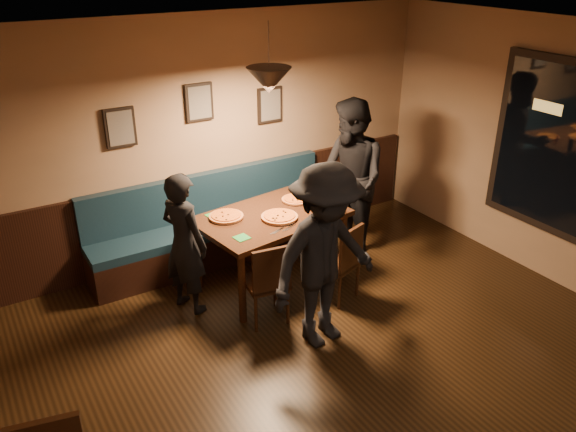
% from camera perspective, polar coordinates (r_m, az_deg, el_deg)
% --- Properties ---
extents(floor, '(7.00, 7.00, 0.00)m').
position_cam_1_polar(floor, '(4.84, 10.50, -20.29)').
color(floor, black).
rests_on(floor, ground).
extents(ceiling, '(7.00, 7.00, 0.00)m').
position_cam_1_polar(ceiling, '(3.47, 14.22, 14.19)').
color(ceiling, silver).
rests_on(ceiling, ground).
extents(wall_back, '(6.00, 0.00, 6.00)m').
position_cam_1_polar(wall_back, '(6.69, -8.66, 7.42)').
color(wall_back, '#8C704F').
rests_on(wall_back, ground).
extents(wainscot, '(5.88, 0.06, 1.00)m').
position_cam_1_polar(wainscot, '(6.99, -8.09, 0.33)').
color(wainscot, black).
rests_on(wainscot, ground).
extents(booth_bench, '(3.00, 0.60, 1.00)m').
position_cam_1_polar(booth_bench, '(6.77, -7.16, -0.50)').
color(booth_bench, '#0F232D').
rests_on(booth_bench, ground).
extents(picture_left, '(0.32, 0.04, 0.42)m').
position_cam_1_polar(picture_left, '(6.31, -16.31, 8.42)').
color(picture_left, black).
rests_on(picture_left, wall_back).
extents(picture_center, '(0.32, 0.04, 0.42)m').
position_cam_1_polar(picture_center, '(6.54, -8.82, 11.10)').
color(picture_center, black).
rests_on(picture_center, wall_back).
extents(picture_right, '(0.32, 0.04, 0.42)m').
position_cam_1_polar(picture_right, '(6.97, -1.82, 10.97)').
color(picture_right, black).
rests_on(picture_right, wall_back).
extents(pendant_lamp, '(0.44, 0.44, 0.25)m').
position_cam_1_polar(pendant_lamp, '(5.66, -1.90, 13.31)').
color(pendant_lamp, black).
rests_on(pendant_lamp, ceiling).
extents(dining_table, '(1.66, 1.20, 0.83)m').
position_cam_1_polar(dining_table, '(6.30, -1.66, -3.26)').
color(dining_table, black).
rests_on(dining_table, floor).
extents(chair_near_left, '(0.44, 0.44, 0.89)m').
position_cam_1_polar(chair_near_left, '(5.67, -2.25, -6.43)').
color(chair_near_left, black).
rests_on(chair_near_left, floor).
extents(chair_near_right, '(0.48, 0.48, 0.86)m').
position_cam_1_polar(chair_near_right, '(6.04, 4.85, -4.51)').
color(chair_near_right, black).
rests_on(chair_near_right, floor).
extents(diner_left, '(0.54, 0.64, 1.49)m').
position_cam_1_polar(diner_left, '(5.79, -10.23, -2.69)').
color(diner_left, black).
rests_on(diner_left, floor).
extents(diner_right, '(0.81, 0.99, 1.88)m').
position_cam_1_polar(diner_right, '(6.77, 6.21, 3.65)').
color(diner_right, black).
rests_on(diner_right, floor).
extents(diner_front, '(1.22, 0.80, 1.78)m').
position_cam_1_polar(diner_front, '(5.17, 3.67, -4.10)').
color(diner_front, black).
rests_on(diner_front, floor).
extents(pizza_a, '(0.43, 0.43, 0.04)m').
position_cam_1_polar(pizza_a, '(6.06, -6.15, -0.03)').
color(pizza_a, gold).
rests_on(pizza_a, dining_table).
extents(pizza_b, '(0.51, 0.51, 0.04)m').
position_cam_1_polar(pizza_b, '(6.01, -0.85, -0.07)').
color(pizza_b, orange).
rests_on(pizza_b, dining_table).
extents(pizza_c, '(0.41, 0.41, 0.04)m').
position_cam_1_polar(pizza_c, '(6.44, 0.77, 1.66)').
color(pizza_c, '#C75925').
rests_on(pizza_c, dining_table).
extents(soda_glass, '(0.08, 0.08, 0.15)m').
position_cam_1_polar(soda_glass, '(6.14, 4.78, 0.94)').
color(soda_glass, black).
rests_on(soda_glass, dining_table).
extents(tabasco_bottle, '(0.04, 0.04, 0.13)m').
position_cam_1_polar(tabasco_bottle, '(6.31, 2.74, 1.59)').
color(tabasco_bottle, '#98050A').
rests_on(tabasco_bottle, dining_table).
extents(napkin_a, '(0.15, 0.15, 0.01)m').
position_cam_1_polar(napkin_a, '(6.14, -7.45, 0.07)').
color(napkin_a, '#207B2D').
rests_on(napkin_a, dining_table).
extents(napkin_b, '(0.16, 0.16, 0.01)m').
position_cam_1_polar(napkin_b, '(5.65, -4.61, -2.16)').
color(napkin_b, '#1E732D').
rests_on(napkin_b, dining_table).
extents(cutlery_set, '(0.18, 0.08, 0.00)m').
position_cam_1_polar(cutlery_set, '(5.79, -0.52, -1.34)').
color(cutlery_set, white).
rests_on(cutlery_set, dining_table).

